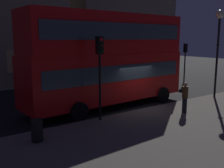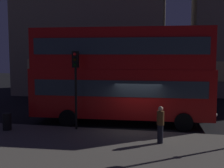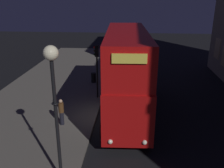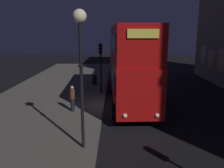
# 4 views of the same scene
# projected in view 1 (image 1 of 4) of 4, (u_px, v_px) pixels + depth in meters

# --- Properties ---
(ground_plane) EXTENTS (80.00, 80.00, 0.00)m
(ground_plane) POSITION_uv_depth(u_px,v_px,m) (136.00, 108.00, 15.53)
(ground_plane) COLOR black
(sidewalk_slab) EXTENTS (44.00, 8.75, 0.12)m
(sidewalk_slab) POSITION_uv_depth(u_px,v_px,m) (208.00, 131.00, 11.58)
(sidewalk_slab) COLOR #5B564F
(sidewalk_slab) RESTS_ON ground
(double_decker_bus) EXTENTS (10.55, 3.29, 5.54)m
(double_decker_bus) POSITION_uv_depth(u_px,v_px,m) (108.00, 56.00, 15.42)
(double_decker_bus) COLOR #B20F0F
(double_decker_bus) RESTS_ON ground
(traffic_light_near_kerb) EXTENTS (0.33, 0.37, 4.11)m
(traffic_light_near_kerb) POSITION_uv_depth(u_px,v_px,m) (100.00, 61.00, 12.45)
(traffic_light_near_kerb) COLOR black
(traffic_light_near_kerb) RESTS_ON sidewalk_slab
(traffic_light_far_side) EXTENTS (0.34, 0.37, 3.67)m
(traffic_light_far_side) POSITION_uv_depth(u_px,v_px,m) (185.00, 54.00, 24.59)
(traffic_light_far_side) COLOR black
(traffic_light_far_side) RESTS_ON ground
(street_lamp) EXTENTS (0.56, 0.56, 5.85)m
(street_lamp) POSITION_uv_depth(u_px,v_px,m) (219.00, 31.00, 17.27)
(street_lamp) COLOR black
(street_lamp) RESTS_ON sidewalk_slab
(pedestrian) EXTENTS (0.32, 0.32, 1.67)m
(pedestrian) POSITION_uv_depth(u_px,v_px,m) (185.00, 97.00, 14.09)
(pedestrian) COLOR black
(pedestrian) RESTS_ON sidewalk_slab
(litter_bin) EXTENTS (0.45, 0.45, 0.90)m
(litter_bin) POSITION_uv_depth(u_px,v_px,m) (37.00, 130.00, 10.20)
(litter_bin) COLOR black
(litter_bin) RESTS_ON sidewalk_slab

